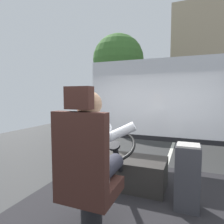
# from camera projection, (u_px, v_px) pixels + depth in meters

# --- Properties ---
(ground) EXTENTS (18.00, 44.00, 0.06)m
(ground) POSITION_uv_depth(u_px,v_px,m) (177.00, 135.00, 10.31)
(ground) COLOR #2D2D2D
(driver_seat) EXTENTS (0.48, 0.48, 1.36)m
(driver_seat) POSITION_uv_depth(u_px,v_px,m) (86.00, 176.00, 1.68)
(driver_seat) COLOR black
(driver_seat) RESTS_ON bus_floor
(bus_driver) EXTENTS (0.73, 0.61, 0.83)m
(bus_driver) POSITION_uv_depth(u_px,v_px,m) (92.00, 149.00, 1.77)
(bus_driver) COLOR #282833
(bus_driver) RESTS_ON driver_seat
(steering_console) EXTENTS (1.10, 1.01, 0.84)m
(steering_console) POSITION_uv_depth(u_px,v_px,m) (126.00, 170.00, 2.77)
(steering_console) COLOR #282623
(steering_console) RESTS_ON bus_floor
(fare_box) EXTENTS (0.27, 0.25, 0.75)m
(fare_box) POSITION_uv_depth(u_px,v_px,m) (187.00, 177.00, 2.19)
(fare_box) COLOR #333338
(fare_box) RESTS_ON bus_floor
(windshield_panel) EXTENTS (2.50, 0.08, 1.48)m
(windshield_panel) POSITION_uv_depth(u_px,v_px,m) (154.00, 109.00, 3.52)
(windshield_panel) COLOR silver
(street_tree) EXTENTS (3.36, 3.36, 6.14)m
(street_tree) POSITION_uv_depth(u_px,v_px,m) (118.00, 60.00, 12.93)
(street_tree) COLOR #4C3828
(street_tree) RESTS_ON ground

